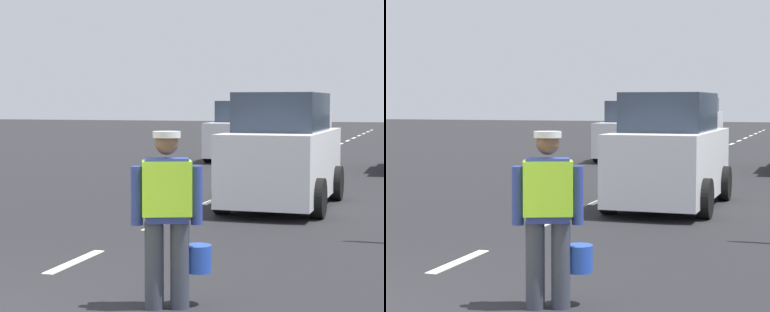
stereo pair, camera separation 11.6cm
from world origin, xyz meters
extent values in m
plane|color=black|center=(0.00, 21.00, 0.00)|extent=(96.00, 96.00, 0.00)
cube|color=silver|center=(0.00, 2.70, 0.01)|extent=(0.14, 1.40, 0.01)
cube|color=silver|center=(0.00, 5.70, 0.01)|extent=(0.14, 1.40, 0.01)
cube|color=silver|center=(0.00, 8.70, 0.01)|extent=(0.14, 1.40, 0.01)
cube|color=silver|center=(0.00, 11.70, 0.01)|extent=(0.14, 1.40, 0.01)
cube|color=silver|center=(0.00, 14.70, 0.01)|extent=(0.14, 1.40, 0.01)
cube|color=silver|center=(0.00, 17.70, 0.01)|extent=(0.14, 1.40, 0.01)
cube|color=silver|center=(0.00, 20.70, 0.01)|extent=(0.14, 1.40, 0.01)
cube|color=silver|center=(0.00, 23.70, 0.01)|extent=(0.14, 1.40, 0.01)
cube|color=silver|center=(0.00, 26.70, 0.01)|extent=(0.14, 1.40, 0.01)
cube|color=silver|center=(0.00, 29.70, 0.01)|extent=(0.14, 1.40, 0.01)
cube|color=silver|center=(0.00, 32.70, 0.01)|extent=(0.14, 1.40, 0.01)
cube|color=silver|center=(0.00, 35.70, 0.01)|extent=(0.14, 1.40, 0.01)
cube|color=silver|center=(0.00, 38.70, 0.01)|extent=(0.14, 1.40, 0.01)
cube|color=silver|center=(0.00, 41.70, 0.01)|extent=(0.14, 1.40, 0.01)
cube|color=silver|center=(0.00, 44.70, 0.01)|extent=(0.14, 1.40, 0.01)
cube|color=silver|center=(0.00, 47.70, 0.01)|extent=(0.14, 1.40, 0.01)
cylinder|color=#383D4C|center=(1.65, 1.09, 0.41)|extent=(0.18, 0.18, 0.82)
cylinder|color=#383D4C|center=(1.87, 1.18, 0.41)|extent=(0.18, 0.18, 0.82)
cube|color=navy|center=(1.76, 1.13, 1.12)|extent=(0.46, 0.37, 0.60)
cube|color=#A5EA33|center=(1.76, 1.13, 1.14)|extent=(0.53, 0.43, 0.51)
cylinder|color=navy|center=(1.50, 1.03, 1.07)|extent=(0.11, 0.11, 0.55)
cylinder|color=navy|center=(2.02, 1.23, 1.07)|extent=(0.11, 0.11, 0.55)
sphere|color=brown|center=(1.76, 1.13, 1.56)|extent=(0.22, 0.22, 0.22)
cylinder|color=silver|center=(1.76, 1.13, 1.64)|extent=(0.26, 0.26, 0.06)
cylinder|color=#2347B7|center=(2.00, 1.33, 0.45)|extent=(0.26, 0.26, 0.26)
cube|color=silver|center=(-1.70, 31.01, 0.82)|extent=(1.67, 4.19, 1.28)
cube|color=#2D3847|center=(-1.70, 31.11, 1.81)|extent=(1.47, 2.31, 0.70)
cylinder|color=black|center=(-0.84, 29.71, 0.34)|extent=(0.22, 0.68, 0.68)
cylinder|color=black|center=(-2.55, 29.71, 0.34)|extent=(0.22, 0.68, 0.68)
cylinder|color=black|center=(-0.84, 32.31, 0.34)|extent=(0.22, 0.68, 0.68)
cylinder|color=black|center=(-2.55, 32.31, 0.34)|extent=(0.22, 0.68, 0.68)
cube|color=silver|center=(-1.88, 19.00, 0.73)|extent=(1.81, 4.33, 1.10)
cube|color=#2D3847|center=(-1.88, 19.11, 1.63)|extent=(1.59, 2.38, 0.70)
cylinder|color=black|center=(-0.95, 17.66, 0.34)|extent=(0.22, 0.68, 0.68)
cylinder|color=black|center=(-2.80, 17.66, 0.34)|extent=(0.22, 0.68, 0.68)
cylinder|color=black|center=(-0.95, 20.34, 0.34)|extent=(0.22, 0.68, 0.68)
cylinder|color=black|center=(-2.80, 20.34, 0.34)|extent=(0.22, 0.68, 0.68)
cube|color=silver|center=(1.47, 8.27, 0.80)|extent=(1.61, 3.98, 1.23)
cube|color=#2D3847|center=(1.47, 8.17, 1.76)|extent=(1.42, 2.19, 0.70)
cylinder|color=black|center=(0.65, 9.50, 0.34)|extent=(0.22, 0.68, 0.68)
cylinder|color=black|center=(2.30, 9.50, 0.34)|extent=(0.22, 0.68, 0.68)
cylinder|color=black|center=(0.65, 7.03, 0.34)|extent=(0.22, 0.68, 0.68)
cylinder|color=black|center=(2.30, 7.03, 0.34)|extent=(0.22, 0.68, 0.68)
camera|label=1|loc=(4.11, -5.37, 1.94)|focal=69.87mm
camera|label=2|loc=(4.22, -5.34, 1.94)|focal=69.87mm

